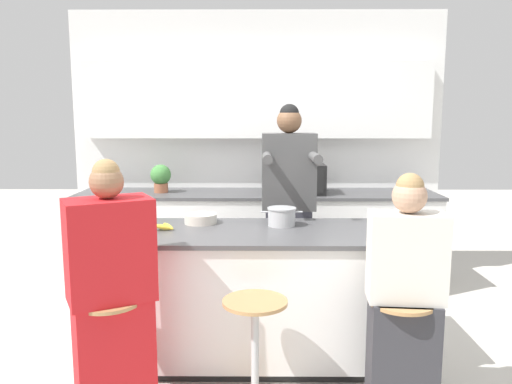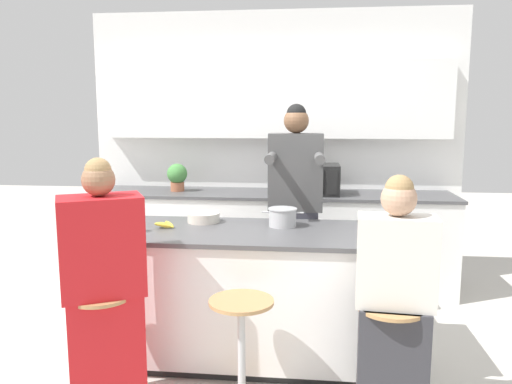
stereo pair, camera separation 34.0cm
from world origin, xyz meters
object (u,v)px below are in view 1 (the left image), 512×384
Objects in this scene: bar_stool_center at (255,353)px; banana_bunch at (164,227)px; person_seated_near at (404,307)px; coffee_cup_near at (383,230)px; coffee_cup_far at (135,228)px; potted_plant at (161,177)px; microwave at (296,179)px; fruit_bowl at (201,219)px; person_wrapped_blanket at (112,296)px; cooking_pot at (282,217)px; person_cooking at (288,217)px; kitchen_island at (256,294)px; bar_stool_leftmost at (111,352)px; bar_stool_rightmost at (400,353)px.

bar_stool_center is 4.25× the size of banana_bunch.
coffee_cup_near is at bearing 97.61° from person_seated_near.
coffee_cup_far is 1.60m from potted_plant.
potted_plant is (-1.30, 0.04, 0.01)m from microwave.
coffee_cup_far is at bearing -137.89° from fruit_bowl.
bar_stool_center is 2.46× the size of potted_plant.
bar_stool_center is 0.46× the size of person_wrapped_blanket.
person_wrapped_blanket is (-0.79, 0.01, 0.33)m from bar_stool_center.
coffee_cup_far is at bearing -126.74° from microwave.
bar_stool_center is 1.08m from banana_bunch.
cooking_pot is 0.59m from fruit_bowl.
fruit_bowl is 1.36m from potted_plant.
coffee_cup_far is (-0.38, -0.35, 0.01)m from fruit_bowl.
person_cooking is 1.41m from person_seated_near.
kitchen_island reaches higher than bar_stool_leftmost.
potted_plant is at bearing 113.01° from fruit_bowl.
fruit_bowl is at bearing 43.53° from banana_bunch.
potted_plant is (-0.30, 1.46, 0.16)m from banana_bunch.
person_seated_near is 1.62m from banana_bunch.
kitchen_island is at bearing -113.22° from person_cooking.
banana_bunch is (-0.81, -0.14, -0.04)m from cooking_pot.
person_wrapped_blanket is 2.42m from microwave.
coffee_cup_far is 1.94m from microwave.
coffee_cup_far is at bearing 61.36° from person_wrapped_blanket.
person_seated_near is 12.86× the size of coffee_cup_near.
coffee_cup_near is at bearing -11.56° from person_wrapped_blanket.
bar_stool_leftmost is 0.80m from coffee_cup_far.
bar_stool_center is at bearing -34.63° from coffee_cup_far.
microwave is at bearing 79.83° from bar_stool_center.
coffee_cup_near reaches higher than fruit_bowl.
cooking_pot is at bearing 9.74° from banana_bunch.
coffee_cup_near is at bearing -2.57° from coffee_cup_far.
coffee_cup_far reaches higher than bar_stool_center.
person_cooking is (0.25, 0.60, 0.42)m from kitchen_island.
person_cooking is 1.28× the size of person_seated_near.
bar_stool_rightmost is 1.20m from cooking_pot.
person_wrapped_blanket is at bearing -104.24° from banana_bunch.
fruit_bowl is 2.21× the size of coffee_cup_far.
potted_plant reaches higher than fruit_bowl.
coffee_cup_near reaches higher than bar_stool_center.
person_wrapped_blanket is 5.34× the size of potted_plant.
bar_stool_leftmost is 2.51m from microwave.
bar_stool_center is 1.40m from person_cooking.
coffee_cup_near is 0.39× the size of potted_plant.
bar_stool_center is at bearing -66.49° from potted_plant.
fruit_bowl is 0.44× the size of microwave.
cooking_pot is (-0.63, 0.81, 0.61)m from bar_stool_rightmost.
kitchen_island is 0.67m from bar_stool_center.
kitchen_island is 0.97m from coffee_cup_near.
cooking_pot is (-0.65, 0.80, 0.35)m from person_seated_near.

